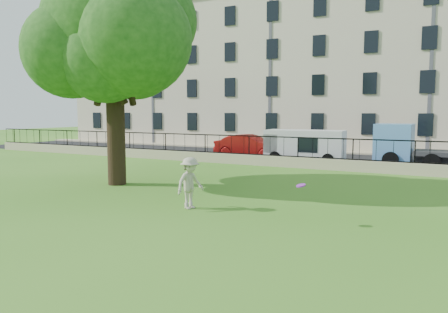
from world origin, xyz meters
The scene contains 12 objects.
ground centered at (0.00, 0.00, 0.00)m, with size 120.00×120.00×0.00m, color #39771C.
retaining_wall centered at (0.00, 12.00, 0.30)m, with size 50.00×0.40×0.60m, color tan.
iron_railing centered at (0.00, 12.00, 1.15)m, with size 50.00×0.05×1.13m.
street centered at (0.00, 16.70, 0.01)m, with size 60.00×9.00×0.01m, color black.
sidewalk centered at (0.00, 21.90, 0.06)m, with size 60.00×1.40×0.12m, color tan.
building_row centered at (0.00, 27.57, 6.92)m, with size 56.40×10.40×13.80m.
tree centered at (-5.28, 3.08, 6.49)m, with size 7.97×6.17×9.82m.
man centered at (0.19, 0.50, 0.84)m, with size 1.09×0.63×1.68m, color #B6AE94.
frisbee centered at (4.00, 0.21, 1.12)m, with size 0.27×0.27×0.03m, color purple.
red_sedan centered at (-4.50, 15.40, 0.79)m, with size 1.66×4.77×1.57m, color maroon.
white_van centered at (-0.46, 14.68, 1.00)m, with size 4.75×1.85×2.00m, color silver.
blue_truck centered at (6.50, 15.40, 1.21)m, with size 5.79×2.06×2.43m, color #5B94D5.
Camera 1 is at (7.71, -11.32, 3.17)m, focal length 35.00 mm.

